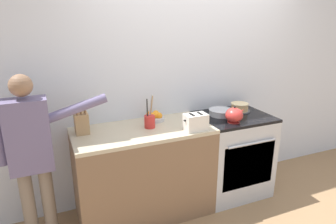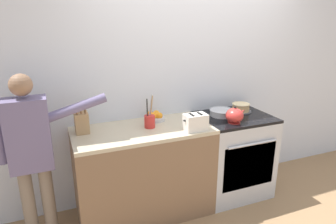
# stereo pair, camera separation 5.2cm
# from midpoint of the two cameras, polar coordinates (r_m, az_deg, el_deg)

# --- Properties ---
(ground_plane) EXTENTS (16.00, 16.00, 0.00)m
(ground_plane) POSITION_cam_midpoint_polar(r_m,az_deg,el_deg) (3.36, 9.33, -18.28)
(ground_plane) COLOR #93704C
(wall_back) EXTENTS (8.00, 0.04, 2.60)m
(wall_back) POSITION_cam_midpoint_polar(r_m,az_deg,el_deg) (3.37, 4.37, 6.34)
(wall_back) COLOR silver
(wall_back) RESTS_ON ground_plane
(counter_cabinet) EXTENTS (1.34, 0.65, 0.93)m
(counter_cabinet) POSITION_cam_midpoint_polar(r_m,az_deg,el_deg) (3.09, -5.11, -11.30)
(counter_cabinet) COLOR brown
(counter_cabinet) RESTS_ON ground_plane
(stove_range) EXTENTS (0.77, 0.68, 0.93)m
(stove_range) POSITION_cam_midpoint_polar(r_m,az_deg,el_deg) (3.52, 11.57, -7.85)
(stove_range) COLOR #B7BABF
(stove_range) RESTS_ON ground_plane
(layer_cake) EXTENTS (0.24, 0.24, 0.09)m
(layer_cake) POSITION_cam_midpoint_polar(r_m,az_deg,el_deg) (3.50, 13.06, 0.85)
(layer_cake) COLOR #4C4C51
(layer_cake) RESTS_ON stove_range
(tea_kettle) EXTENTS (0.22, 0.18, 0.18)m
(tea_kettle) POSITION_cam_midpoint_polar(r_m,az_deg,el_deg) (3.11, 12.03, -0.60)
(tea_kettle) COLOR red
(tea_kettle) RESTS_ON stove_range
(mixing_bowl) EXTENTS (0.27, 0.27, 0.07)m
(mixing_bowl) POSITION_cam_midpoint_polar(r_m,az_deg,el_deg) (3.32, 9.61, -0.03)
(mixing_bowl) COLOR #B7BABF
(mixing_bowl) RESTS_ON stove_range
(knife_block) EXTENTS (0.12, 0.14, 0.29)m
(knife_block) POSITION_cam_midpoint_polar(r_m,az_deg,el_deg) (2.87, -16.65, -2.02)
(knife_block) COLOR tan
(knife_block) RESTS_ON counter_cabinet
(utensil_crock) EXTENTS (0.10, 0.10, 0.33)m
(utensil_crock) POSITION_cam_midpoint_polar(r_m,az_deg,el_deg) (2.91, -4.02, -1.60)
(utensil_crock) COLOR red
(utensil_crock) RESTS_ON counter_cabinet
(fruit_bowl) EXTENTS (0.21, 0.21, 0.10)m
(fruit_bowl) POSITION_cam_midpoint_polar(r_m,az_deg,el_deg) (3.11, -3.09, -0.91)
(fruit_bowl) COLOR #B7BABF
(fruit_bowl) RESTS_ON counter_cabinet
(toaster) EXTENTS (0.23, 0.14, 0.16)m
(toaster) POSITION_cam_midpoint_polar(r_m,az_deg,el_deg) (2.84, 4.76, -1.93)
(toaster) COLOR silver
(toaster) RESTS_ON counter_cabinet
(person_baker) EXTENTS (0.90, 0.20, 1.55)m
(person_baker) POSITION_cam_midpoint_polar(r_m,az_deg,el_deg) (2.73, -25.03, -6.55)
(person_baker) COLOR #7A6B5B
(person_baker) RESTS_ON ground_plane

